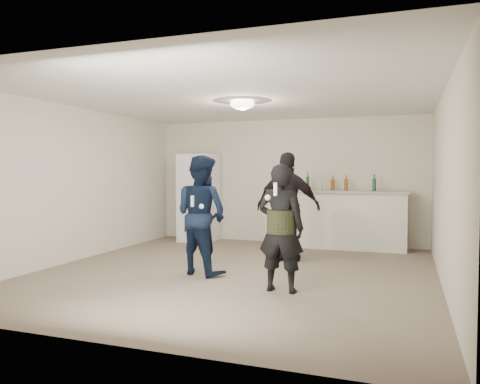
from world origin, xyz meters
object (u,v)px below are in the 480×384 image
(fridge, at_px, (199,198))
(man, at_px, (201,215))
(counter, at_px, (335,220))
(shaker, at_px, (305,186))
(woman, at_px, (281,228))
(spectator, at_px, (288,207))

(fridge, bearing_deg, man, -64.64)
(counter, bearing_deg, shaker, -170.99)
(man, bearing_deg, woman, 173.52)
(fridge, xyz_separation_m, woman, (2.66, -3.43, -0.13))
(man, bearing_deg, counter, -99.19)
(counter, relative_size, shaker, 15.29)
(man, xyz_separation_m, spectator, (0.94, 1.28, 0.04))
(counter, xyz_separation_m, shaker, (-0.57, -0.09, 0.65))
(spectator, bearing_deg, fridge, -33.66)
(fridge, xyz_separation_m, man, (1.35, -2.85, -0.06))
(man, height_order, spectator, spectator)
(fridge, height_order, spectator, fridge)
(man, distance_m, spectator, 1.59)
(fridge, relative_size, shaker, 10.59)
(woman, bearing_deg, spectator, -76.19)
(spectator, bearing_deg, shaker, -87.34)
(counter, relative_size, fridge, 1.44)
(spectator, bearing_deg, man, 54.27)
(shaker, distance_m, woman, 3.46)
(fridge, relative_size, woman, 1.16)
(shaker, height_order, man, man)
(shaker, xyz_separation_m, man, (-0.89, -2.83, -0.33))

